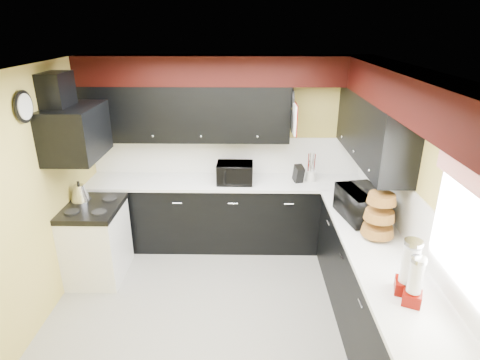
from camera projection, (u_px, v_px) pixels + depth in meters
The scene contains 35 objects.
ground at pixel (220, 317), 4.18m from camera, with size 3.60×3.60×0.00m, color gray.
wall_back at pixel (227, 151), 5.39m from camera, with size 3.60×0.06×2.50m, color #E0C666.
wall_right at pixel (412, 211), 3.69m from camera, with size 0.06×3.60×2.50m, color #E0C666.
wall_left at pixel (26, 208), 3.75m from camera, with size 0.06×3.60×2.50m, color #E0C666.
ceiling at pixel (214, 71), 3.26m from camera, with size 3.60×3.60×0.06m, color white.
cab_back at pixel (227, 214), 5.41m from camera, with size 3.60×0.60×0.90m, color black.
cab_right at pixel (379, 302), 3.71m from camera, with size 0.60×3.00×0.90m, color black.
counter_back at pixel (226, 182), 5.24m from camera, with size 3.62×0.64×0.04m, color white.
counter_right at pixel (385, 259), 3.54m from camera, with size 0.64×3.02×0.04m, color white.
splash_back at pixel (227, 155), 5.41m from camera, with size 3.60×0.02×0.50m, color white.
splash_right at pixel (410, 216), 3.71m from camera, with size 0.02×3.60×0.50m, color white.
upper_back at pixel (186, 113), 5.04m from camera, with size 2.60×0.35×0.70m, color black.
upper_right at pixel (372, 128), 4.33m from camera, with size 0.35×1.80×0.70m, color black.
soffit_back at pixel (225, 70), 4.83m from camera, with size 3.60×0.36×0.35m, color black.
soffit_right at pixel (420, 97), 3.13m from camera, with size 0.36×3.24×0.35m, color black.
stove at pixel (97, 243), 4.74m from camera, with size 0.60×0.75×0.86m, color white.
cooktop at pixel (92, 208), 4.57m from camera, with size 0.62×0.77×0.06m, color black.
hood at pixel (76, 132), 4.25m from camera, with size 0.50×0.78×0.55m, color black.
hood_duct at pixel (57, 92), 4.09m from camera, with size 0.24×0.40×0.40m, color black.
window at pixel (468, 229), 2.74m from camera, with size 0.03×0.86×0.96m, color white, non-canonical shape.
valance at pixel (472, 174), 2.60m from camera, with size 0.04×0.88×0.20m, color red.
pan_top at pixel (292, 99), 4.87m from camera, with size 0.03×0.22×0.40m, color black, non-canonical shape.
pan_mid at pixel (293, 121), 4.84m from camera, with size 0.03×0.28×0.46m, color black, non-canonical shape.
pan_low at pixel (290, 119), 5.09m from camera, with size 0.03×0.24×0.42m, color black, non-canonical shape.
cut_board at pixel (295, 119), 4.71m from camera, with size 0.03×0.26×0.35m, color white.
baskets at pixel (379, 215), 3.77m from camera, with size 0.27×0.27×0.50m, color brown, non-canonical shape.
clock at pixel (24, 107), 3.65m from camera, with size 0.03×0.30×0.30m, color black, non-canonical shape.
deco_plate at pixel (448, 111), 3.00m from camera, with size 0.03×0.24×0.24m, color white, non-canonical shape.
toaster_oven at pixel (235, 173), 5.11m from camera, with size 0.46×0.38×0.26m, color black.
microwave at pixel (362, 204), 4.18m from camera, with size 0.57×0.38×0.31m, color black.
utensil_crock at pixel (311, 176), 5.20m from camera, with size 0.13×0.13×0.14m, color silver.
knife_block at pixel (298, 174), 5.14m from camera, with size 0.10×0.14×0.22m, color black.
kettle at pixel (80, 193), 4.66m from camera, with size 0.21×0.21×0.19m, color #ADADB2, non-canonical shape.
dispenser_a at pixel (415, 284), 2.88m from camera, with size 0.13×0.13×0.35m, color #5E030B, non-canonical shape.
dispenser_b at pixel (409, 268), 3.00m from camera, with size 0.16×0.16×0.43m, color #630107, non-canonical shape.
Camera 1 is at (0.27, -3.35, 2.87)m, focal length 30.00 mm.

